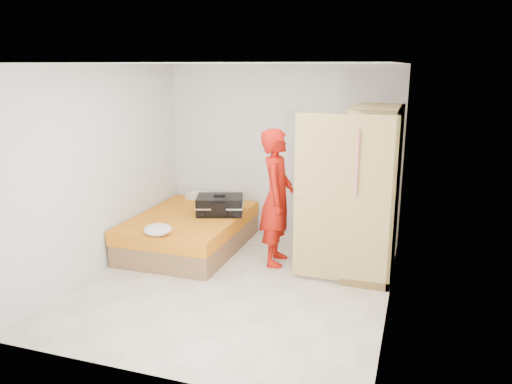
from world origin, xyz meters
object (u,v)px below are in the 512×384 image
(suitcase, at_px, (220,205))
(person, at_px, (277,198))
(round_cushion, at_px, (158,230))
(bed, at_px, (190,231))
(wardrobe, at_px, (369,196))

(suitcase, bearing_deg, person, -36.90)
(person, relative_size, round_cushion, 5.02)
(person, distance_m, round_cushion, 1.58)
(bed, bearing_deg, suitcase, 27.00)
(suitcase, height_order, round_cushion, suitcase)
(person, bearing_deg, suitcase, 64.08)
(person, xyz_separation_m, suitcase, (-0.94, 0.32, -0.27))
(wardrobe, relative_size, suitcase, 2.67)
(suitcase, relative_size, round_cushion, 2.19)
(wardrobe, bearing_deg, suitcase, 173.48)
(bed, distance_m, person, 1.49)
(person, bearing_deg, round_cushion, 113.10)
(bed, bearing_deg, person, -5.24)
(suitcase, bearing_deg, round_cushion, -127.82)
(person, distance_m, suitcase, 1.03)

